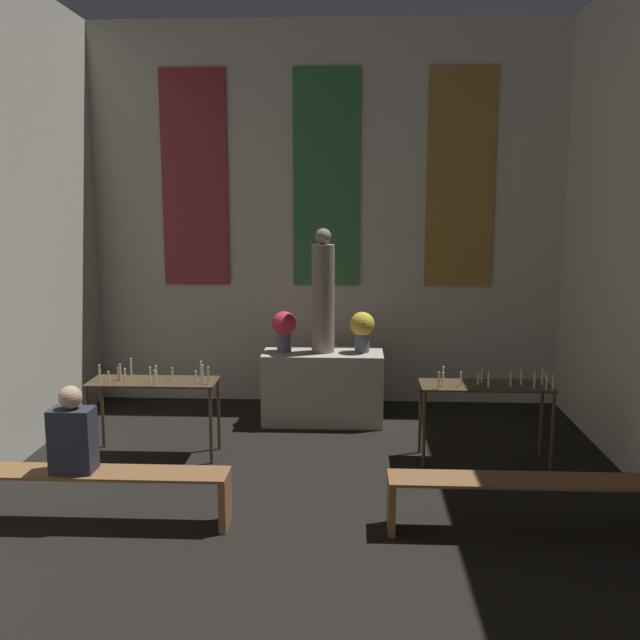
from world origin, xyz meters
TOP-DOWN VIEW (x-y plane):
  - wall_back at (0.00, 11.87)m, footprint 6.53×0.16m
  - altar at (0.00, 10.87)m, footprint 1.49×0.69m
  - statue at (0.00, 10.87)m, footprint 0.28×0.28m
  - flower_vase_left at (-0.48, 10.87)m, footprint 0.30×0.30m
  - flower_vase_right at (0.48, 10.87)m, footprint 0.30×0.30m
  - candle_rack_left at (-1.77, 9.55)m, footprint 1.37×0.50m
  - candle_rack_right at (1.78, 9.55)m, footprint 1.37×0.50m
  - pew_back_left at (-1.80, 7.88)m, footprint 2.25×0.36m
  - pew_back_right at (1.80, 7.88)m, footprint 2.25×0.36m
  - person_seated at (-2.00, 7.88)m, footprint 0.36×0.24m

SIDE VIEW (x-z plane):
  - pew_back_left at x=-1.80m, z-range 0.11..0.59m
  - pew_back_right at x=1.80m, z-range 0.11..0.59m
  - altar at x=0.00m, z-range 0.00..0.90m
  - candle_rack_right at x=1.78m, z-range 0.22..1.26m
  - candle_rack_left at x=-1.77m, z-range 0.22..1.26m
  - person_seated at x=-2.00m, z-range 0.43..1.17m
  - flower_vase_left at x=-0.48m, z-range 0.95..1.45m
  - flower_vase_right at x=0.48m, z-range 0.95..1.45m
  - statue at x=0.00m, z-range 0.85..2.38m
  - wall_back at x=0.00m, z-range 0.03..5.10m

